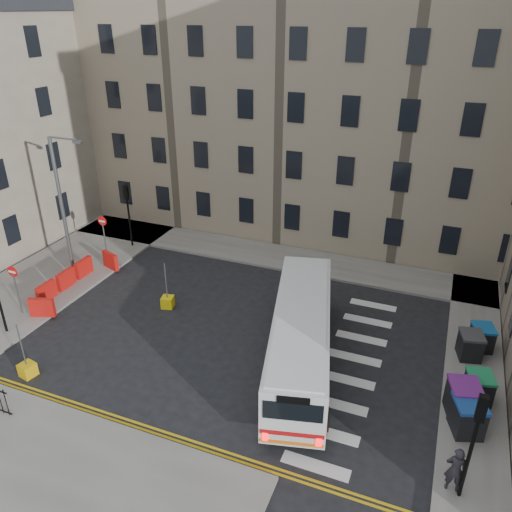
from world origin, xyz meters
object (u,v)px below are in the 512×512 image
Objects in this scene: streetlamp at (62,206)px; wheelie_bin_a at (468,416)px; wheelie_bin_e at (482,337)px; wheelie_bin_d at (470,345)px; bollard_chevron at (28,370)px; wheelie_bin_c at (479,387)px; bus at (301,335)px; bollard_yellow at (168,302)px; pedestrian at (455,469)px; wheelie_bin_b at (463,400)px.

wheelie_bin_a is at bearing -11.76° from streetlamp.
streetlamp is at bearing 168.05° from wheelie_bin_e.
wheelie_bin_d is 2.17× the size of bollard_chevron.
streetlamp is 22.02m from wheelie_bin_d.
bus is at bearing 168.13° from wheelie_bin_c.
wheelie_bin_c is 2.16× the size of bollard_yellow.
pedestrian is (21.34, -7.35, -3.31)m from streetlamp.
bollard_yellow is (-14.71, 3.51, -0.53)m from wheelie_bin_a.
bollard_chevron is at bearing 178.75° from wheelie_bin_b.
streetlamp is 22.52m from wheelie_bin_e.
streetlamp reaches higher than bollard_yellow.
wheelie_bin_b is at bearing 83.93° from wheelie_bin_a.
wheelie_bin_a is 15.13m from bollard_yellow.
wheelie_bin_c is (7.22, 0.36, -0.84)m from bus.
wheelie_bin_b is (21.50, -3.70, -3.48)m from streetlamp.
pedestrian reaches higher than wheelie_bin_e.
bus is 8.44m from wheelie_bin_e.
bus is 17.41× the size of bollard_yellow.
wheelie_bin_a is at bearing 11.32° from bollard_chevron.
wheelie_bin_a is 2.48× the size of bollard_chevron.
pedestrian is (-0.38, -7.54, 0.26)m from wheelie_bin_d.
wheelie_bin_c is (0.38, 1.90, -0.07)m from wheelie_bin_a.
wheelie_bin_b reaches higher than wheelie_bin_d.
wheelie_bin_b is 14.78m from bollard_yellow.
wheelie_bin_e is at bearing 65.64° from wheelie_bin_a.
wheelie_bin_c is at bearing -6.75° from streetlamp.
pedestrian is 2.93× the size of bollard_yellow.
wheelie_bin_a reaches higher than wheelie_bin_d.
streetlamp is 5.34× the size of wheelie_bin_b.
wheelie_bin_a is 4.71m from wheelie_bin_d.
wheelie_bin_c is 2.83m from wheelie_bin_d.
wheelie_bin_b is 3.90m from wheelie_bin_d.
streetlamp is 8.13m from bollard_yellow.
wheelie_bin_c is 15.18m from bollard_yellow.
pedestrian is at bearing -107.78° from wheelie_bin_b.
wheelie_bin_c is at bearing 47.00° from wheelie_bin_b.
bollard_yellow is (-14.52, 2.69, -0.56)m from wheelie_bin_b.
bollard_yellow is (-14.74, -1.20, -0.46)m from wheelie_bin_d.
wheelie_bin_e is at bearing -99.26° from pedestrian.
wheelie_bin_d is at bearing 10.75° from bus.
streetlamp reaches higher than pedestrian.
bus reaches higher than wheelie_bin_a.
wheelie_bin_b is 1.17× the size of wheelie_bin_d.
bollard_chevron is (-17.44, -8.19, -0.46)m from wheelie_bin_d.
wheelie_bin_d reaches higher than wheelie_bin_e.
wheelie_bin_e is at bearing 2.72° from streetlamp.
bus reaches higher than bollard_chevron.
streetlamp is 6.47× the size of wheelie_bin_e.
wheelie_bin_e is (0.49, 0.86, -0.02)m from wheelie_bin_d.
streetlamp is 22.51m from wheelie_bin_c.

